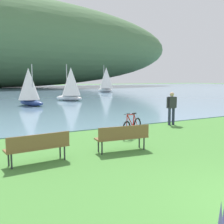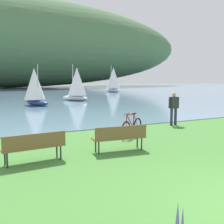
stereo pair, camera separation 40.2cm
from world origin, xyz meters
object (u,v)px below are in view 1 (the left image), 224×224
Objects in this scene: sailboat_nearest_to_shore at (29,86)px; sailboat_far_off at (106,79)px; park_bench_near_camera at (123,136)px; park_bench_further_along at (38,146)px; bicycle_leaning_near_bench at (132,127)px; person_at_shoreline at (172,106)px; sailboat_toward_hillside at (71,84)px.

sailboat_far_off is at bearing 45.97° from sailboat_nearest_to_shore.
park_bench_further_along is at bearing 179.02° from park_bench_near_camera.
park_bench_near_camera and park_bench_further_along have the same top height.
park_bench_near_camera is 16.71m from sailboat_nearest_to_shore.
sailboat_far_off reaches higher than park_bench_further_along.
bicycle_leaning_near_bench is (1.61, 1.88, -0.12)m from park_bench_near_camera.
bicycle_leaning_near_bench is (4.40, 1.83, -0.12)m from park_bench_further_along.
sailboat_far_off is (15.80, 32.07, 1.80)m from bicycle_leaning_near_bench.
sailboat_nearest_to_shore is at bearing 107.51° from person_at_shoreline.
person_at_shoreline is 14.11m from sailboat_nearest_to_shore.
person_at_shoreline is at bearing 22.33° from park_bench_further_along.
sailboat_toward_hillside is (4.15, 18.07, 1.45)m from bicycle_leaning_near_bench.
sailboat_toward_hillside is at bearing 33.07° from sailboat_nearest_to_shore.
sailboat_far_off is at bearing 59.21° from park_bench_further_along.
person_at_shoreline is at bearing -92.81° from sailboat_toward_hillside.
sailboat_nearest_to_shore is (-4.24, 13.43, 0.74)m from person_at_shoreline.
sailboat_toward_hillside is at bearing 77.08° from bicycle_leaning_near_bench.
park_bench_further_along is at bearing -120.79° from sailboat_far_off.
park_bench_further_along is 21.70m from sailboat_toward_hillside.
park_bench_near_camera is 0.52× the size of sailboat_nearest_to_shore.
sailboat_nearest_to_shore reaches higher than bicycle_leaning_near_bench.
park_bench_near_camera is at bearing -117.16° from sailboat_far_off.
park_bench_near_camera is 0.40× the size of sailboat_far_off.
sailboat_nearest_to_shore is at bearing 87.59° from park_bench_near_camera.
person_at_shoreline is at bearing -112.10° from sailboat_far_off.
sailboat_nearest_to_shore is at bearing -134.03° from sailboat_far_off.
park_bench_near_camera is at bearing -92.41° from sailboat_nearest_to_shore.
sailboat_far_off is at bearing 63.77° from bicycle_leaning_near_bench.
person_at_shoreline is (7.72, 3.17, 0.46)m from park_bench_further_along.
sailboat_far_off is (11.65, 13.99, 0.35)m from sailboat_toward_hillside.
person_at_shoreline is (3.33, 1.34, 0.58)m from bicycle_leaning_near_bench.
bicycle_leaning_near_bench is 3.63m from person_at_shoreline.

